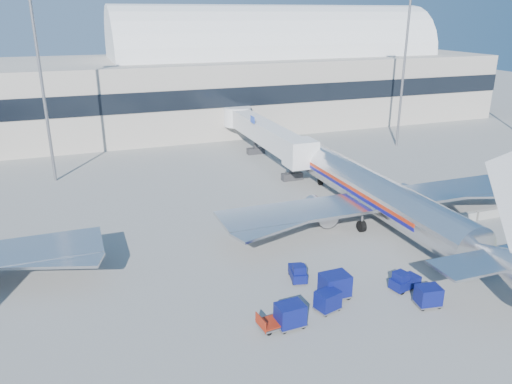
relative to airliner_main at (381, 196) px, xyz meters
name	(u,v)px	position (x,y,z in m)	size (l,w,h in m)	color
ground	(307,260)	(-10.00, -4.51, -2.93)	(260.00, 260.00, 0.00)	gray
terminal	(91,89)	(-23.60, 51.46, 4.60)	(170.00, 28.15, 21.00)	#B2AA9E
airliner_main	(381,196)	(0.00, 0.00, 0.00)	(32.00, 37.26, 12.07)	silver
jetbridge_near	(261,131)	(-2.40, 26.30, 1.00)	(4.40, 27.50, 6.25)	silver
mast_west	(38,57)	(-30.00, 25.49, 11.87)	(2.00, 1.20, 22.60)	slate
mast_east	(406,48)	(20.00, 25.49, 11.87)	(2.00, 1.20, 22.60)	slate
barrier_near	(462,218)	(8.00, -2.51, -2.48)	(3.00, 0.55, 0.90)	#9E9E96
barrier_mid	(489,214)	(11.30, -2.51, -2.48)	(3.00, 0.55, 0.90)	#9E9E96
tug_lead	(404,281)	(-5.19, -11.20, -2.24)	(2.50, 1.60, 1.50)	#0B1154
tug_right	(463,247)	(2.95, -8.17, -2.26)	(2.51, 2.03, 1.47)	#0B1154
tug_left	(298,272)	(-12.12, -7.22, -2.27)	(1.57, 2.41, 1.45)	#0B1154
cart_train_a	(335,285)	(-10.67, -10.46, -1.92)	(2.17, 1.68, 1.88)	#0B1154
cart_train_b	(328,300)	(-11.94, -11.77, -2.14)	(1.96, 1.69, 1.48)	#0B1154
cart_train_c	(290,315)	(-15.17, -12.61, -2.03)	(1.98, 1.56, 1.68)	#0B1154
cart_solo_near	(428,296)	(-5.00, -13.73, -2.12)	(1.90, 1.56, 1.52)	#0B1154
cart_solo_far	(502,260)	(3.99, -11.41, -2.10)	(1.98, 1.65, 1.55)	#0B1154
cart_open_red	(274,323)	(-16.20, -12.41, -2.53)	(2.22, 1.68, 0.56)	slate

